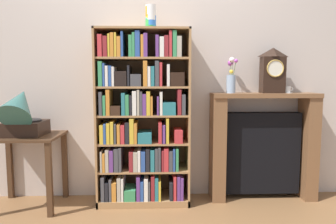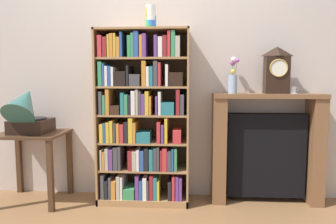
{
  "view_description": "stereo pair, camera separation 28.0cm",
  "coord_description": "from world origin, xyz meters",
  "px_view_note": "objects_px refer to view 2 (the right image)",
  "views": [
    {
      "loc": [
        0.12,
        -2.68,
        1.13
      ],
      "look_at": [
        0.22,
        0.11,
        0.83
      ],
      "focal_mm": 33.24,
      "sensor_mm": 36.0,
      "label": 1
    },
    {
      "loc": [
        0.4,
        -2.68,
        1.13
      ],
      "look_at": [
        0.22,
        0.11,
        0.83
      ],
      "focal_mm": 33.24,
      "sensor_mm": 36.0,
      "label": 2
    }
  ],
  "objects_px": {
    "side_table_left": "(33,149)",
    "teacup_with_saucer": "(292,90)",
    "mantel_clock": "(277,70)",
    "flower_vase": "(233,79)",
    "cup_stack": "(151,18)",
    "fireplace_mantel": "(266,149)",
    "bookshelf": "(142,122)",
    "gramophone": "(27,111)"
  },
  "relations": [
    {
      "from": "gramophone",
      "to": "teacup_with_saucer",
      "type": "height_order",
      "value": "gramophone"
    },
    {
      "from": "cup_stack",
      "to": "side_table_left",
      "type": "distance_m",
      "value": 1.6
    },
    {
      "from": "fireplace_mantel",
      "to": "mantel_clock",
      "type": "height_order",
      "value": "mantel_clock"
    },
    {
      "from": "bookshelf",
      "to": "gramophone",
      "type": "xyz_separation_m",
      "value": [
        -1.0,
        -0.13,
        0.11
      ]
    },
    {
      "from": "cup_stack",
      "to": "side_table_left",
      "type": "height_order",
      "value": "cup_stack"
    },
    {
      "from": "cup_stack",
      "to": "gramophone",
      "type": "distance_m",
      "value": 1.37
    },
    {
      "from": "cup_stack",
      "to": "mantel_clock",
      "type": "bearing_deg",
      "value": 2.03
    },
    {
      "from": "cup_stack",
      "to": "flower_vase",
      "type": "height_order",
      "value": "cup_stack"
    },
    {
      "from": "side_table_left",
      "to": "teacup_with_saucer",
      "type": "xyz_separation_m",
      "value": [
        2.34,
        0.12,
        0.54
      ]
    },
    {
      "from": "fireplace_mantel",
      "to": "gramophone",
      "type": "bearing_deg",
      "value": -174.42
    },
    {
      "from": "side_table_left",
      "to": "flower_vase",
      "type": "bearing_deg",
      "value": 3.87
    },
    {
      "from": "teacup_with_saucer",
      "to": "gramophone",
      "type": "bearing_deg",
      "value": -175.39
    },
    {
      "from": "bookshelf",
      "to": "cup_stack",
      "type": "xyz_separation_m",
      "value": [
        0.09,
        0.01,
        0.93
      ]
    },
    {
      "from": "mantel_clock",
      "to": "bookshelf",
      "type": "bearing_deg",
      "value": -177.55
    },
    {
      "from": "side_table_left",
      "to": "fireplace_mantel",
      "type": "xyz_separation_m",
      "value": [
        2.14,
        0.14,
        -0.0
      ]
    },
    {
      "from": "bookshelf",
      "to": "fireplace_mantel",
      "type": "distance_m",
      "value": 1.16
    },
    {
      "from": "side_table_left",
      "to": "teacup_with_saucer",
      "type": "bearing_deg",
      "value": 2.9
    },
    {
      "from": "side_table_left",
      "to": "gramophone",
      "type": "xyz_separation_m",
      "value": [
        -0.0,
        -0.07,
        0.35
      ]
    },
    {
      "from": "cup_stack",
      "to": "mantel_clock",
      "type": "distance_m",
      "value": 1.2
    },
    {
      "from": "cup_stack",
      "to": "fireplace_mantel",
      "type": "relative_size",
      "value": 0.21
    },
    {
      "from": "mantel_clock",
      "to": "cup_stack",
      "type": "bearing_deg",
      "value": -177.97
    },
    {
      "from": "gramophone",
      "to": "mantel_clock",
      "type": "bearing_deg",
      "value": 4.83
    },
    {
      "from": "mantel_clock",
      "to": "flower_vase",
      "type": "relative_size",
      "value": 1.26
    },
    {
      "from": "gramophone",
      "to": "flower_vase",
      "type": "bearing_deg",
      "value": 6.06
    },
    {
      "from": "flower_vase",
      "to": "side_table_left",
      "type": "bearing_deg",
      "value": -176.13
    },
    {
      "from": "mantel_clock",
      "to": "gramophone",
      "type": "bearing_deg",
      "value": -175.17
    },
    {
      "from": "side_table_left",
      "to": "mantel_clock",
      "type": "height_order",
      "value": "mantel_clock"
    },
    {
      "from": "fireplace_mantel",
      "to": "mantel_clock",
      "type": "distance_m",
      "value": 0.72
    },
    {
      "from": "fireplace_mantel",
      "to": "teacup_with_saucer",
      "type": "bearing_deg",
      "value": -5.72
    },
    {
      "from": "bookshelf",
      "to": "mantel_clock",
      "type": "bearing_deg",
      "value": 2.45
    },
    {
      "from": "side_table_left",
      "to": "mantel_clock",
      "type": "bearing_deg",
      "value": 3.02
    },
    {
      "from": "gramophone",
      "to": "flower_vase",
      "type": "height_order",
      "value": "flower_vase"
    },
    {
      "from": "bookshelf",
      "to": "flower_vase",
      "type": "bearing_deg",
      "value": 4.08
    },
    {
      "from": "mantel_clock",
      "to": "side_table_left",
      "type": "bearing_deg",
      "value": -176.98
    },
    {
      "from": "cup_stack",
      "to": "gramophone",
      "type": "bearing_deg",
      "value": -172.34
    },
    {
      "from": "fireplace_mantel",
      "to": "teacup_with_saucer",
      "type": "height_order",
      "value": "teacup_with_saucer"
    },
    {
      "from": "cup_stack",
      "to": "fireplace_mantel",
      "type": "distance_m",
      "value": 1.57
    },
    {
      "from": "cup_stack",
      "to": "fireplace_mantel",
      "type": "xyz_separation_m",
      "value": [
        1.05,
        0.06,
        -1.17
      ]
    },
    {
      "from": "teacup_with_saucer",
      "to": "fireplace_mantel",
      "type": "bearing_deg",
      "value": 174.28
    },
    {
      "from": "mantel_clock",
      "to": "flower_vase",
      "type": "xyz_separation_m",
      "value": [
        -0.38,
        0.01,
        -0.08
      ]
    },
    {
      "from": "bookshelf",
      "to": "side_table_left",
      "type": "relative_size",
      "value": 2.42
    },
    {
      "from": "flower_vase",
      "to": "gramophone",
      "type": "bearing_deg",
      "value": -173.94
    }
  ]
}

